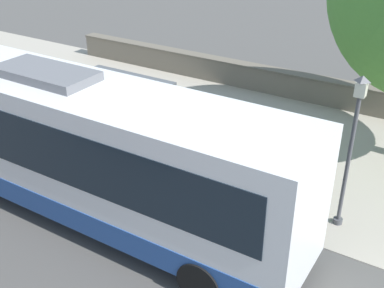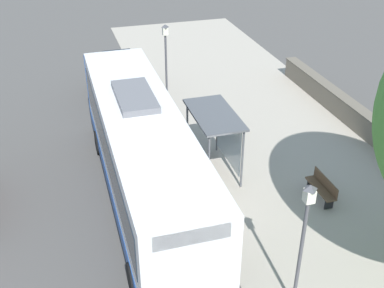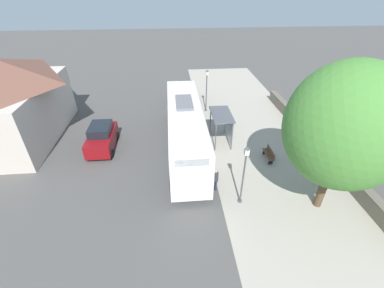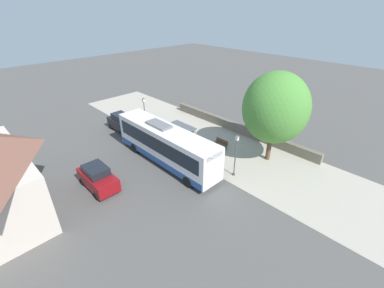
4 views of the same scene
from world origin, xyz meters
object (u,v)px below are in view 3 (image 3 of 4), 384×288
Objects in this scene: bus_shelter at (223,119)px; parked_car_behind_bus at (186,94)px; pedestrian at (215,178)px; bus at (185,129)px; street_lamp_near at (244,171)px; street_lamp_far at (207,87)px; shade_tree at (345,127)px; bench at (269,154)px; parked_car_far_lane at (102,137)px.

bus_shelter is 0.73× the size of parked_car_behind_bus.
bus is at bearing -71.98° from pedestrian.
street_lamp_near reaches higher than bus_shelter.
bus is at bearing 19.54° from bus_shelter.
bus_shelter is at bearing -104.78° from pedestrian.
bus_shelter is 8.52m from parked_car_behind_bus.
pedestrian is 11.90m from street_lamp_far.
bus_shelter is at bearing -60.21° from shade_tree.
bus_shelter is 9.42m from shade_tree.
street_lamp_far reaches higher than bench.
bus_shelter reaches higher than parked_car_far_lane.
bench is (-6.12, 1.77, -1.49)m from bus.
street_lamp_far is at bearing -84.64° from bus_shelter.
bench is 0.38× the size of parked_car_behind_bus.
parked_car_far_lane is at bearing -7.83° from bus.
street_lamp_near is 0.96× the size of parked_car_behind_bus.
shade_tree is (-7.49, 6.55, 3.40)m from bus.
pedestrian is at bearing 93.55° from parked_car_behind_bus.
street_lamp_near is (0.18, 7.02, 0.34)m from bus_shelter.
bus is 2.86× the size of parked_car_behind_bus.
parked_car_far_lane is (12.64, -2.67, 0.50)m from bench.
parked_car_far_lane is at bearing 33.79° from street_lamp_far.
bus_shelter reaches higher than bench.
pedestrian is at bearing 33.40° from bench.
bus reaches higher than bus_shelter.
shade_tree is (-4.38, 7.66, 3.30)m from bus_shelter.
parked_car_behind_bus is at bearing -66.64° from shade_tree.
bench is (-4.56, -3.01, -0.53)m from pedestrian.
bus is 9.27m from parked_car_behind_bus.
parked_car_far_lane is at bearing -11.91° from bench.
bus reaches higher than parked_car_behind_bus.
parked_car_far_lane is at bearing -28.00° from shade_tree.
shade_tree reaches higher than bus_shelter.
bus_shelter is 0.73× the size of street_lamp_far.
parked_car_far_lane is (9.08, 6.08, -1.55)m from street_lamp_far.
street_lamp_far is (-1.00, -11.76, 1.52)m from pedestrian.
street_lamp_near is 12.90m from street_lamp_far.
bus_shelter is 1.94× the size of bench.
shade_tree reaches higher than pedestrian.
bus_shelter is at bearing -43.64° from bench.
bus_shelter is at bearing 106.65° from parked_car_behind_bus.
bus_shelter reaches higher than pedestrian.
shade_tree is 16.47m from parked_car_far_lane.
parked_car_behind_bus is (1.87, -2.23, -1.51)m from street_lamp_far.
bus is 1.40× the size of shade_tree.
parked_car_behind_bus is at bearing -63.65° from bench.
bench is at bearing 116.35° from parked_car_behind_bus.
bench is 6.98m from shade_tree.
bus_shelter is 9.70m from parked_car_far_lane.
parked_car_behind_bus is (2.42, -8.10, -1.05)m from bus_shelter.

